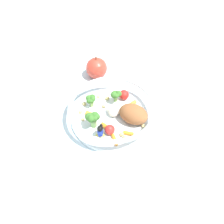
% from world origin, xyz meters
% --- Properties ---
extents(ground_plane, '(2.40, 2.40, 0.00)m').
position_xyz_m(ground_plane, '(0.00, 0.00, 0.00)').
color(ground_plane, silver).
extents(food_container, '(0.24, 0.24, 0.06)m').
position_xyz_m(food_container, '(0.01, -0.01, 0.03)').
color(food_container, white).
rests_on(food_container, ground_plane).
extents(loose_apple, '(0.07, 0.07, 0.08)m').
position_xyz_m(loose_apple, '(0.15, 0.12, 0.03)').
color(loose_apple, '#BC3828').
rests_on(loose_apple, ground_plane).
extents(folded_napkin, '(0.17, 0.13, 0.01)m').
position_xyz_m(folded_napkin, '(-0.13, -0.19, 0.00)').
color(folded_napkin, silver).
rests_on(folded_napkin, ground_plane).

